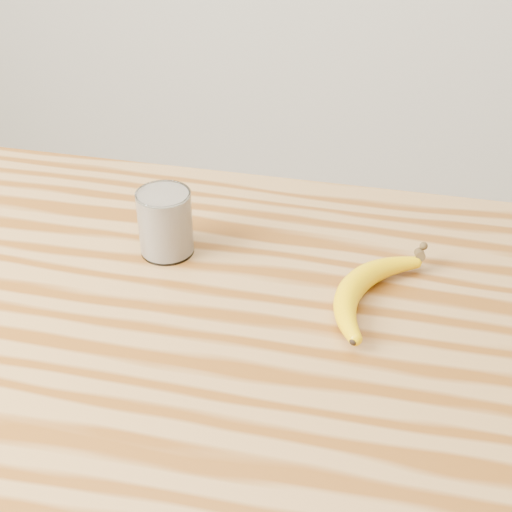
# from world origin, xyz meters

# --- Properties ---
(table) EXTENTS (1.20, 0.80, 0.90)m
(table) POSITION_xyz_m (0.00, 0.00, 0.77)
(table) COLOR #A0713E
(table) RESTS_ON ground
(smoothie_glass) EXTENTS (0.08, 0.08, 0.10)m
(smoothie_glass) POSITION_xyz_m (-0.09, 0.13, 0.95)
(smoothie_glass) COLOR white
(smoothie_glass) RESTS_ON table
(banana) EXTENTS (0.20, 0.32, 0.04)m
(banana) POSITION_xyz_m (0.20, 0.08, 0.92)
(banana) COLOR #EAAF00
(banana) RESTS_ON table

